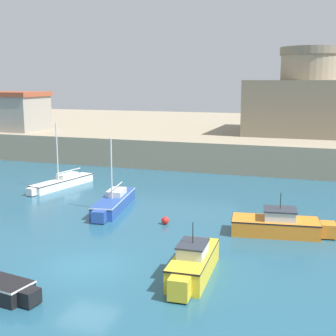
{
  "coord_description": "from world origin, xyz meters",
  "views": [
    {
      "loc": [
        9.94,
        -17.75,
        8.3
      ],
      "look_at": [
        -0.88,
        14.03,
        2.0
      ],
      "focal_mm": 50.0,
      "sensor_mm": 36.0,
      "label": 1
    }
  ],
  "objects_px": {
    "motorboat_orange_4": "(279,225)",
    "fortress": "(309,102)",
    "sailboat_blue_6": "(114,202)",
    "harbor_shed_mid_row": "(11,111)",
    "mooring_buoy": "(165,220)",
    "motorboat_yellow_0": "(193,263)",
    "sailboat_white_5": "(62,182)"
  },
  "relations": [
    {
      "from": "mooring_buoy",
      "to": "fortress",
      "type": "distance_m",
      "value": 29.02
    },
    {
      "from": "motorboat_yellow_0",
      "to": "fortress",
      "type": "bearing_deg",
      "value": 84.77
    },
    {
      "from": "fortress",
      "to": "sailboat_blue_6",
      "type": "bearing_deg",
      "value": -113.22
    },
    {
      "from": "motorboat_yellow_0",
      "to": "motorboat_orange_4",
      "type": "xyz_separation_m",
      "value": [
        2.92,
        6.92,
        -0.06
      ]
    },
    {
      "from": "sailboat_white_5",
      "to": "mooring_buoy",
      "type": "bearing_deg",
      "value": -30.77
    },
    {
      "from": "motorboat_yellow_0",
      "to": "mooring_buoy",
      "type": "distance_m",
      "value": 7.58
    },
    {
      "from": "motorboat_orange_4",
      "to": "mooring_buoy",
      "type": "height_order",
      "value": "motorboat_orange_4"
    },
    {
      "from": "motorboat_yellow_0",
      "to": "motorboat_orange_4",
      "type": "bearing_deg",
      "value": 67.1
    },
    {
      "from": "fortress",
      "to": "motorboat_orange_4",
      "type": "bearing_deg",
      "value": -90.45
    },
    {
      "from": "sailboat_blue_6",
      "to": "harbor_shed_mid_row",
      "type": "xyz_separation_m",
      "value": [
        -21.01,
        17.68,
        4.45
      ]
    },
    {
      "from": "motorboat_orange_4",
      "to": "harbor_shed_mid_row",
      "type": "height_order",
      "value": "harbor_shed_mid_row"
    },
    {
      "from": "motorboat_yellow_0",
      "to": "motorboat_orange_4",
      "type": "relative_size",
      "value": 0.89
    },
    {
      "from": "motorboat_yellow_0",
      "to": "sailboat_blue_6",
      "type": "bearing_deg",
      "value": 132.09
    },
    {
      "from": "sailboat_blue_6",
      "to": "harbor_shed_mid_row",
      "type": "height_order",
      "value": "harbor_shed_mid_row"
    },
    {
      "from": "motorboat_yellow_0",
      "to": "fortress",
      "type": "height_order",
      "value": "fortress"
    },
    {
      "from": "motorboat_yellow_0",
      "to": "sailboat_blue_6",
      "type": "height_order",
      "value": "sailboat_blue_6"
    },
    {
      "from": "motorboat_orange_4",
      "to": "fortress",
      "type": "xyz_separation_m",
      "value": [
        0.22,
        27.38,
        5.49
      ]
    },
    {
      "from": "harbor_shed_mid_row",
      "to": "motorboat_orange_4",
      "type": "bearing_deg",
      "value": -31.46
    },
    {
      "from": "sailboat_blue_6",
      "to": "sailboat_white_5",
      "type": "bearing_deg",
      "value": 145.91
    },
    {
      "from": "sailboat_white_5",
      "to": "mooring_buoy",
      "type": "height_order",
      "value": "sailboat_white_5"
    },
    {
      "from": "sailboat_blue_6",
      "to": "fortress",
      "type": "xyz_separation_m",
      "value": [
        10.99,
        25.61,
        5.57
      ]
    },
    {
      "from": "motorboat_orange_4",
      "to": "fortress",
      "type": "relative_size",
      "value": 0.45
    },
    {
      "from": "motorboat_orange_4",
      "to": "sailboat_white_5",
      "type": "distance_m",
      "value": 18.42
    },
    {
      "from": "motorboat_yellow_0",
      "to": "mooring_buoy",
      "type": "bearing_deg",
      "value": 118.15
    },
    {
      "from": "sailboat_blue_6",
      "to": "fortress",
      "type": "distance_m",
      "value": 28.42
    },
    {
      "from": "sailboat_white_5",
      "to": "harbor_shed_mid_row",
      "type": "bearing_deg",
      "value": 137.5
    },
    {
      "from": "fortress",
      "to": "mooring_buoy",
      "type": "bearing_deg",
      "value": -103.66
    },
    {
      "from": "motorboat_yellow_0",
      "to": "fortress",
      "type": "distance_m",
      "value": 34.87
    },
    {
      "from": "sailboat_white_5",
      "to": "harbor_shed_mid_row",
      "type": "distance_m",
      "value": 20.11
    },
    {
      "from": "motorboat_yellow_0",
      "to": "sailboat_white_5",
      "type": "xyz_separation_m",
      "value": [
        -14.41,
        13.13,
        -0.2
      ]
    },
    {
      "from": "sailboat_white_5",
      "to": "harbor_shed_mid_row",
      "type": "relative_size",
      "value": 0.9
    },
    {
      "from": "mooring_buoy",
      "to": "harbor_shed_mid_row",
      "type": "height_order",
      "value": "harbor_shed_mid_row"
    }
  ]
}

